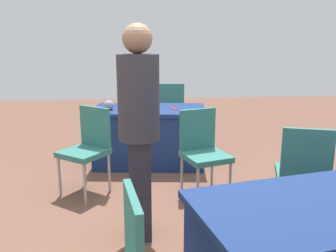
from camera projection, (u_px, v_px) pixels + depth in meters
ground_plane at (175, 216)px, 3.50m from camera, size 14.40×14.40×0.00m
table_foreground at (149, 136)px, 4.94m from camera, size 1.60×1.02×0.78m
chair_tucked_left at (203, 148)px, 3.84m from camera, size 0.55×0.55×0.95m
chair_tucked_right at (172, 107)px, 6.15m from camera, size 0.49×0.49×0.97m
chair_by_pillar at (303, 170)px, 3.17m from camera, size 0.56×0.56×0.96m
chair_back_row at (88, 145)px, 3.95m from camera, size 0.62×0.62×0.96m
person_attendee_standing at (139, 123)px, 2.94m from camera, size 0.34×0.34×1.81m
laptop_silver at (141, 104)px, 4.92m from camera, size 0.35×0.33×0.21m
yarn_ball at (109, 105)px, 4.73m from camera, size 0.13×0.13×0.13m
scissors_red at (174, 108)px, 4.81m from camera, size 0.08×0.18×0.01m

